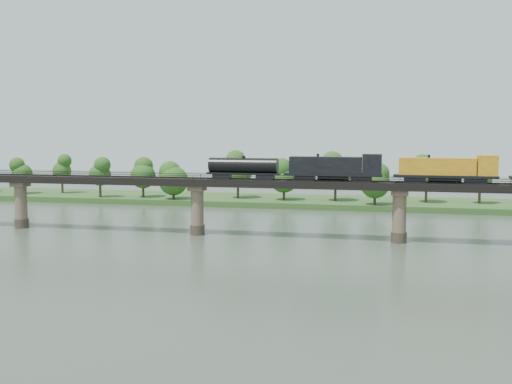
# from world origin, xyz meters

# --- Properties ---
(ground) EXTENTS (400.00, 400.00, 0.00)m
(ground) POSITION_xyz_m (0.00, 0.00, 0.00)
(ground) COLOR #344233
(ground) RESTS_ON ground
(far_bank) EXTENTS (300.00, 24.00, 1.60)m
(far_bank) POSITION_xyz_m (0.00, 85.00, 0.80)
(far_bank) COLOR #2B4E1F
(far_bank) RESTS_ON ground
(bridge) EXTENTS (236.00, 30.00, 11.50)m
(bridge) POSITION_xyz_m (0.00, 30.00, 5.46)
(bridge) COLOR #473A2D
(bridge) RESTS_ON ground
(bridge_superstructure) EXTENTS (220.00, 4.90, 0.75)m
(bridge_superstructure) POSITION_xyz_m (0.00, 30.00, 11.79)
(bridge_superstructure) COLOR black
(bridge_superstructure) RESTS_ON bridge
(far_treeline) EXTENTS (289.06, 17.54, 13.60)m
(far_treeline) POSITION_xyz_m (-8.21, 80.52, 8.83)
(far_treeline) COLOR #382619
(far_treeline) RESTS_ON far_bank
(freight_train) EXTENTS (75.82, 2.95, 5.22)m
(freight_train) POSITION_xyz_m (41.35, 30.00, 13.99)
(freight_train) COLOR black
(freight_train) RESTS_ON bridge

